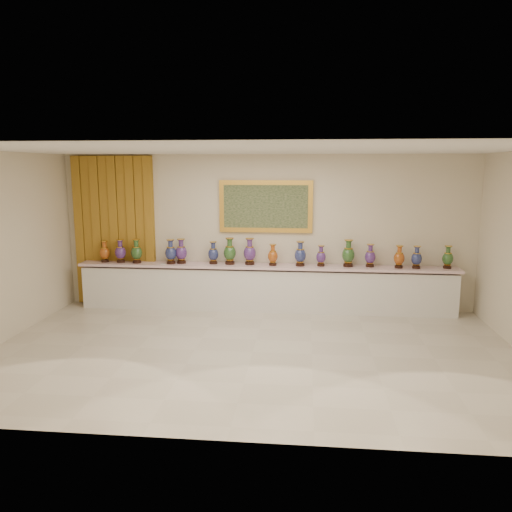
{
  "coord_description": "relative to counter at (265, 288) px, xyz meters",
  "views": [
    {
      "loc": [
        0.76,
        -7.12,
        2.75
      ],
      "look_at": [
        -0.12,
        1.7,
        1.17
      ],
      "focal_mm": 35.0,
      "sensor_mm": 36.0,
      "label": 1
    }
  ],
  "objects": [
    {
      "name": "vase_5",
      "position": [
        -1.01,
        0.02,
        0.66
      ],
      "size": [
        0.22,
        0.22,
        0.44
      ],
      "rotation": [
        0.0,
        0.0,
        0.07
      ],
      "color": "black",
      "rests_on": "counter"
    },
    {
      "name": "vase_2",
      "position": [
        -2.52,
        -0.05,
        0.67
      ],
      "size": [
        0.28,
        0.28,
        0.47
      ],
      "rotation": [
        0.0,
        0.0,
        -0.39
      ],
      "color": "black",
      "rests_on": "counter"
    },
    {
      "name": "vase_10",
      "position": [
        1.06,
        -0.0,
        0.64
      ],
      "size": [
        0.24,
        0.24,
        0.4
      ],
      "rotation": [
        0.0,
        0.0,
        -0.42
      ],
      "color": "black",
      "rests_on": "counter"
    },
    {
      "name": "vase_1",
      "position": [
        -2.86,
        -0.03,
        0.67
      ],
      "size": [
        0.24,
        0.24,
        0.46
      ],
      "rotation": [
        0.0,
        0.0,
        0.13
      ],
      "color": "black",
      "rests_on": "counter"
    },
    {
      "name": "counter",
      "position": [
        0.0,
        0.0,
        0.0
      ],
      "size": [
        7.28,
        0.48,
        0.9
      ],
      "color": "white",
      "rests_on": "ground"
    },
    {
      "name": "room",
      "position": [
        -2.55,
        0.17,
        1.15
      ],
      "size": [
        8.0,
        8.0,
        8.0
      ],
      "color": "beige",
      "rests_on": "ground"
    },
    {
      "name": "vase_6",
      "position": [
        -0.69,
        0.0,
        0.69
      ],
      "size": [
        0.29,
        0.29,
        0.51
      ],
      "rotation": [
        0.0,
        0.0,
        0.24
      ],
      "color": "black",
      "rests_on": "counter"
    },
    {
      "name": "vase_7",
      "position": [
        -0.3,
        0.01,
        0.69
      ],
      "size": [
        0.3,
        0.3,
        0.51
      ],
      "rotation": [
        0.0,
        0.0,
        -0.32
      ],
      "color": "black",
      "rests_on": "counter"
    },
    {
      "name": "vase_9",
      "position": [
        0.67,
        -0.03,
        0.68
      ],
      "size": [
        0.23,
        0.23,
        0.47
      ],
      "rotation": [
        0.0,
        0.0,
        -0.07
      ],
      "color": "black",
      "rests_on": "counter"
    },
    {
      "name": "vase_8",
      "position": [
        0.15,
        -0.03,
        0.65
      ],
      "size": [
        0.23,
        0.23,
        0.41
      ],
      "rotation": [
        0.0,
        0.0,
        0.21
      ],
      "color": "black",
      "rests_on": "counter"
    },
    {
      "name": "vase_12",
      "position": [
        1.98,
        0.01,
        0.66
      ],
      "size": [
        0.23,
        0.23,
        0.43
      ],
      "rotation": [
        0.0,
        0.0,
        0.15
      ],
      "color": "black",
      "rests_on": "counter"
    },
    {
      "name": "ground",
      "position": [
        0.0,
        -2.27,
        -0.44
      ],
      "size": [
        8.0,
        8.0,
        0.0
      ],
      "primitive_type": "plane",
      "color": "beige",
      "rests_on": "ground"
    },
    {
      "name": "vase_11",
      "position": [
        1.58,
        0.0,
        0.69
      ],
      "size": [
        0.24,
        0.24,
        0.51
      ],
      "rotation": [
        0.0,
        0.0,
        0.02
      ],
      "color": "black",
      "rests_on": "counter"
    },
    {
      "name": "vase_0",
      "position": [
        -3.19,
        -0.01,
        0.65
      ],
      "size": [
        0.22,
        0.22,
        0.42
      ],
      "rotation": [
        0.0,
        0.0,
        -0.12
      ],
      "color": "black",
      "rests_on": "counter"
    },
    {
      "name": "vase_4",
      "position": [
        -1.64,
        -0.0,
        0.68
      ],
      "size": [
        0.26,
        0.26,
        0.48
      ],
      "rotation": [
        0.0,
        0.0,
        0.17
      ],
      "color": "black",
      "rests_on": "counter"
    },
    {
      "name": "vase_13",
      "position": [
        2.51,
        -0.04,
        0.65
      ],
      "size": [
        0.21,
        0.21,
        0.43
      ],
      "rotation": [
        0.0,
        0.0,
        0.06
      ],
      "color": "black",
      "rests_on": "counter"
    },
    {
      "name": "vase_3",
      "position": [
        -1.84,
        -0.05,
        0.68
      ],
      "size": [
        0.24,
        0.24,
        0.48
      ],
      "rotation": [
        0.0,
        0.0,
        0.09
      ],
      "color": "black",
      "rests_on": "counter"
    },
    {
      "name": "vase_14",
      "position": [
        2.82,
        -0.05,
        0.65
      ],
      "size": [
        0.21,
        0.21,
        0.42
      ],
      "rotation": [
        0.0,
        0.0,
        0.1
      ],
      "color": "black",
      "rests_on": "counter"
    },
    {
      "name": "label_card",
      "position": [
        -1.97,
        -0.14,
        0.47
      ],
      "size": [
        0.1,
        0.06,
        0.0
      ],
      "primitive_type": "cube",
      "color": "white",
      "rests_on": "counter"
    },
    {
      "name": "vase_15",
      "position": [
        3.4,
        0.0,
        0.65
      ],
      "size": [
        0.22,
        0.22,
        0.43
      ],
      "rotation": [
        0.0,
        0.0,
        0.1
      ],
      "color": "black",
      "rests_on": "counter"
    }
  ]
}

